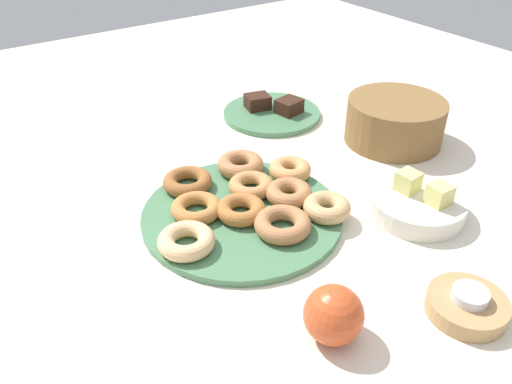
% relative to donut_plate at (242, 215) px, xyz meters
% --- Properties ---
extents(ground_plane, '(2.40, 2.40, 0.00)m').
position_rel_donut_plate_xyz_m(ground_plane, '(0.00, 0.00, -0.01)').
color(ground_plane, beige).
extents(donut_plate, '(0.35, 0.35, 0.01)m').
position_rel_donut_plate_xyz_m(donut_plate, '(0.00, 0.00, 0.00)').
color(donut_plate, '#4C7F56').
rests_on(donut_plate, ground_plane).
extents(donut_0, '(0.11, 0.11, 0.03)m').
position_rel_donut_plate_xyz_m(donut_0, '(0.02, 0.09, 0.02)').
color(donut_0, '#B27547').
rests_on(donut_0, donut_plate).
extents(donut_1, '(0.09, 0.09, 0.03)m').
position_rel_donut_plate_xyz_m(donut_1, '(-0.05, 0.14, 0.02)').
color(donut_1, tan).
rests_on(donut_1, donut_plate).
extents(donut_2, '(0.13, 0.13, 0.03)m').
position_rel_donut_plate_xyz_m(donut_2, '(0.08, 0.03, 0.02)').
color(donut_2, '#B27547').
rests_on(donut_2, donut_plate).
extents(donut_3, '(0.10, 0.10, 0.03)m').
position_rel_donut_plate_xyz_m(donut_3, '(-0.12, -0.04, 0.02)').
color(donut_3, '#995B2D').
rests_on(donut_3, donut_plate).
extents(donut_4, '(0.13, 0.13, 0.03)m').
position_rel_donut_plate_xyz_m(donut_4, '(-0.12, 0.07, 0.02)').
color(donut_4, '#B27547').
rests_on(donut_4, donut_plate).
extents(donut_5, '(0.10, 0.10, 0.02)m').
position_rel_donut_plate_xyz_m(donut_5, '(-0.04, -0.07, 0.02)').
color(donut_5, '#BC7A3D').
rests_on(donut_5, donut_plate).
extents(donut_6, '(0.09, 0.09, 0.03)m').
position_rel_donut_plate_xyz_m(donut_6, '(0.01, -0.01, 0.02)').
color(donut_6, '#AD6B33').
rests_on(donut_6, donut_plate).
extents(donut_7, '(0.11, 0.11, 0.03)m').
position_rel_donut_plate_xyz_m(donut_7, '(0.09, 0.12, 0.02)').
color(donut_7, tan).
rests_on(donut_7, donut_plate).
extents(donut_8, '(0.13, 0.13, 0.03)m').
position_rel_donut_plate_xyz_m(donut_8, '(0.03, -0.13, 0.02)').
color(donut_8, '#EABC84').
rests_on(donut_8, donut_plate).
extents(donut_9, '(0.09, 0.09, 0.03)m').
position_rel_donut_plate_xyz_m(donut_9, '(-0.04, 0.05, 0.02)').
color(donut_9, '#C6844C').
rests_on(donut_9, donut_plate).
extents(cake_plate, '(0.23, 0.23, 0.01)m').
position_rel_donut_plate_xyz_m(cake_plate, '(-0.31, 0.29, 0.00)').
color(cake_plate, '#4C7F56').
rests_on(cake_plate, ground_plane).
extents(brownie_near, '(0.06, 0.07, 0.03)m').
position_rel_donut_plate_xyz_m(brownie_near, '(-0.34, 0.27, 0.02)').
color(brownie_near, '#381E14').
rests_on(brownie_near, cake_plate).
extents(brownie_far, '(0.06, 0.06, 0.03)m').
position_rel_donut_plate_xyz_m(brownie_far, '(-0.28, 0.32, 0.02)').
color(brownie_far, '#381E14').
rests_on(brownie_far, cake_plate).
extents(candle_holder, '(0.11, 0.11, 0.03)m').
position_rel_donut_plate_xyz_m(candle_holder, '(0.36, 0.13, 0.01)').
color(candle_holder, tan).
rests_on(candle_holder, ground_plane).
extents(tealight, '(0.05, 0.05, 0.01)m').
position_rel_donut_plate_xyz_m(tealight, '(0.36, 0.13, 0.03)').
color(tealight, silver).
rests_on(tealight, candle_holder).
extents(basket, '(0.29, 0.29, 0.10)m').
position_rel_donut_plate_xyz_m(basket, '(-0.05, 0.43, 0.04)').
color(basket, brown).
rests_on(basket, ground_plane).
extents(fruit_bowl, '(0.17, 0.17, 0.04)m').
position_rel_donut_plate_xyz_m(fruit_bowl, '(0.17, 0.26, 0.01)').
color(fruit_bowl, silver).
rests_on(fruit_bowl, ground_plane).
extents(melon_chunk_left, '(0.04, 0.04, 0.04)m').
position_rel_donut_plate_xyz_m(melon_chunk_left, '(0.14, 0.26, 0.05)').
color(melon_chunk_left, '#DBD67A').
rests_on(melon_chunk_left, fruit_bowl).
extents(melon_chunk_right, '(0.04, 0.04, 0.04)m').
position_rel_donut_plate_xyz_m(melon_chunk_right, '(0.20, 0.27, 0.05)').
color(melon_chunk_right, '#DBD67A').
rests_on(melon_chunk_right, fruit_bowl).
extents(apple, '(0.08, 0.08, 0.08)m').
position_rel_donut_plate_xyz_m(apple, '(0.29, -0.05, 0.03)').
color(apple, '#CC4C23').
rests_on(apple, ground_plane).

